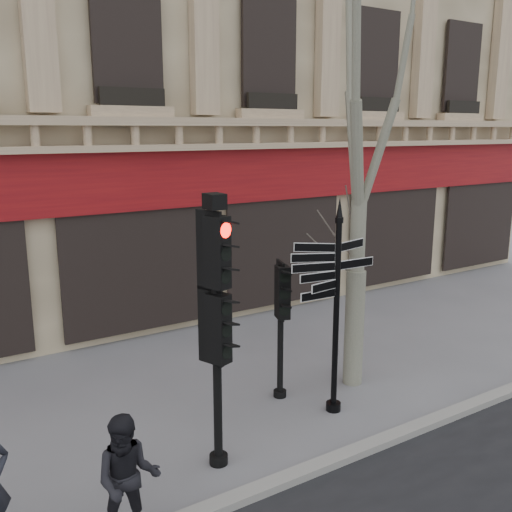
# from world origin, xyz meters

# --- Properties ---
(ground) EXTENTS (80.00, 80.00, 0.00)m
(ground) POSITION_xyz_m (0.00, 0.00, 0.00)
(ground) COLOR #5F5E63
(ground) RESTS_ON ground
(kerb) EXTENTS (80.00, 0.25, 0.12)m
(kerb) POSITION_xyz_m (0.00, -1.40, 0.06)
(kerb) COLOR gray
(kerb) RESTS_ON ground
(fingerpost) EXTENTS (1.82, 1.82, 3.65)m
(fingerpost) POSITION_xyz_m (1.50, -0.15, 2.45)
(fingerpost) COLOR black
(fingerpost) RESTS_ON ground
(traffic_signal_main) EXTENTS (0.51, 0.43, 3.88)m
(traffic_signal_main) POSITION_xyz_m (-0.92, -0.49, 2.45)
(traffic_signal_main) COLOR black
(traffic_signal_main) RESTS_ON ground
(traffic_signal_secondary) EXTENTS (0.48, 0.40, 2.42)m
(traffic_signal_secondary) POSITION_xyz_m (1.03, 0.76, 1.69)
(traffic_signal_secondary) COLOR black
(traffic_signal_secondary) RESTS_ON ground
(plane_tree) EXTENTS (3.17, 3.17, 8.42)m
(plane_tree) POSITION_xyz_m (2.51, 0.50, 5.91)
(plane_tree) COLOR gray
(plane_tree) RESTS_ON ground
(pedestrian_b) EXTENTS (0.93, 0.84, 1.56)m
(pedestrian_b) POSITION_xyz_m (-2.53, -1.30, 0.78)
(pedestrian_b) COLOR black
(pedestrian_b) RESTS_ON ground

